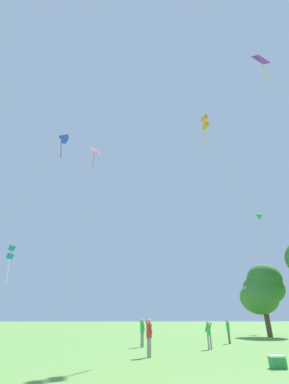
{
  "coord_description": "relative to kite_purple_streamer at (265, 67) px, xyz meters",
  "views": [
    {
      "loc": [
        -2.5,
        -5.27,
        1.75
      ],
      "look_at": [
        0.06,
        26.54,
        17.34
      ],
      "focal_mm": 24.32,
      "sensor_mm": 36.0,
      "label": 1
    }
  ],
  "objects": [
    {
      "name": "kite_purple_streamer",
      "position": [
        0.0,
        0.0,
        0.0
      ],
      "size": [
        3.62,
        7.94,
        28.05
      ],
      "color": "purple",
      "rests_on": "ground_plane"
    },
    {
      "name": "kite_blue_delta",
      "position": [
        -23.89,
        13.14,
        -0.64
      ],
      "size": [
        4.53,
        11.63,
        26.25
      ],
      "color": "blue",
      "rests_on": "ground_plane"
    },
    {
      "name": "kite_teal_box",
      "position": [
        -30.56,
        20.77,
        -15.71
      ],
      "size": [
        3.78,
        6.81,
        11.37
      ],
      "color": "teal",
      "rests_on": "ground_plane"
    },
    {
      "name": "kite_green_small",
      "position": [
        9.81,
        24.61,
        -7.32
      ],
      "size": [
        4.9,
        12.62,
        19.42
      ],
      "color": "green",
      "rests_on": "ground_plane"
    },
    {
      "name": "kite_orange_box",
      "position": [
        -6.16,
        3.18,
        -5.31
      ],
      "size": [
        2.72,
        6.8,
        21.64
      ],
      "color": "orange",
      "rests_on": "ground_plane"
    },
    {
      "name": "kite_red_high",
      "position": [
        -20.23,
        20.92,
        1.44
      ],
      "size": [
        2.23,
        6.5,
        29.68
      ],
      "color": "red",
      "rests_on": "ground_plane"
    },
    {
      "name": "person_with_spool",
      "position": [
        -8.75,
        0.65,
        -24.94
      ],
      "size": [
        0.52,
        0.22,
        1.6
      ],
      "color": "gray",
      "rests_on": "ground_plane"
    },
    {
      "name": "person_in_red_shirt",
      "position": [
        -12.92,
        2.48,
        -24.87
      ],
      "size": [
        0.38,
        0.51,
        1.73
      ],
      "color": "gray",
      "rests_on": "ground_plane"
    },
    {
      "name": "person_child_small",
      "position": [
        -5.88,
        4.81,
        -24.89
      ],
      "size": [
        0.23,
        0.55,
        1.69
      ],
      "color": "#665B4C",
      "rests_on": "ground_plane"
    },
    {
      "name": "person_near_tree",
      "position": [
        -12.94,
        -2.71,
        -24.86
      ],
      "size": [
        0.35,
        0.53,
        1.74
      ],
      "color": "gray",
      "rests_on": "ground_plane"
    },
    {
      "name": "tree_left_oak",
      "position": [
        1.6,
        12.44,
        -21.12
      ],
      "size": [
        5.21,
        4.61,
        7.57
      ],
      "color": "brown",
      "rests_on": "ground_plane"
    },
    {
      "name": "picnic_cooler",
      "position": [
        -8.2,
        -6.3,
        -25.68
      ],
      "size": [
        0.6,
        0.4,
        0.44
      ],
      "color": "#2D8C47",
      "rests_on": "ground_plane"
    }
  ]
}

